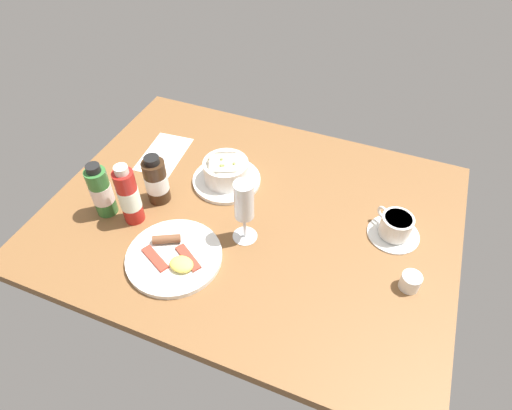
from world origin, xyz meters
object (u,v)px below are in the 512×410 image
(porridge_bowl, at_px, (226,172))
(sauce_bottle_green, at_px, (101,191))
(sauce_bottle_red, at_px, (129,196))
(creamer_jug, at_px, (410,282))
(breakfast_plate, at_px, (174,257))
(coffee_cup, at_px, (395,227))
(wine_glass, at_px, (244,204))
(sauce_bottle_brown, at_px, (156,181))
(cutlery_setting, at_px, (163,154))

(porridge_bowl, relative_size, sauce_bottle_green, 1.21)
(porridge_bowl, relative_size, sauce_bottle_red, 1.08)
(creamer_jug, height_order, sauce_bottle_red, sauce_bottle_red)
(sauce_bottle_red, xyz_separation_m, breakfast_plate, (-0.17, 0.08, -0.08))
(porridge_bowl, relative_size, coffee_cup, 1.48)
(wine_glass, bearing_deg, sauce_bottle_brown, -8.14)
(coffee_cup, height_order, sauce_bottle_brown, sauce_bottle_brown)
(creamer_jug, relative_size, breakfast_plate, 0.24)
(breakfast_plate, bearing_deg, sauce_bottle_green, -16.82)
(wine_glass, relative_size, sauce_bottle_red, 1.01)
(cutlery_setting, bearing_deg, coffee_cup, 175.20)
(cutlery_setting, xyz_separation_m, wine_glass, (-0.37, 0.21, 0.12))
(creamer_jug, distance_m, breakfast_plate, 0.57)
(cutlery_setting, relative_size, sauce_bottle_green, 1.25)
(cutlery_setting, bearing_deg, wine_glass, 150.24)
(wine_glass, relative_size, sauce_bottle_green, 1.14)
(porridge_bowl, height_order, creamer_jug, porridge_bowl)
(cutlery_setting, bearing_deg, sauce_bottle_brown, 117.95)
(coffee_cup, bearing_deg, sauce_bottle_red, 17.07)
(porridge_bowl, relative_size, sauce_bottle_brown, 1.33)
(coffee_cup, height_order, sauce_bottle_green, sauce_bottle_green)
(coffee_cup, bearing_deg, sauce_bottle_green, 15.53)
(coffee_cup, relative_size, sauce_bottle_brown, 0.90)
(wine_glass, xyz_separation_m, breakfast_plate, (0.13, 0.13, -0.11))
(coffee_cup, relative_size, sauce_bottle_green, 0.82)
(porridge_bowl, distance_m, wine_glass, 0.24)
(cutlery_setting, xyz_separation_m, sauce_bottle_brown, (-0.09, 0.17, 0.07))
(cutlery_setting, distance_m, coffee_cup, 0.73)
(creamer_jug, relative_size, sauce_bottle_red, 0.31)
(porridge_bowl, distance_m, coffee_cup, 0.49)
(sauce_bottle_red, bearing_deg, coffee_cup, -162.93)
(porridge_bowl, xyz_separation_m, wine_glass, (-0.13, 0.17, 0.09))
(porridge_bowl, height_order, coffee_cup, porridge_bowl)
(wine_glass, height_order, sauce_bottle_brown, wine_glass)
(sauce_bottle_brown, height_order, breakfast_plate, sauce_bottle_brown)
(sauce_bottle_brown, bearing_deg, coffee_cup, -170.17)
(porridge_bowl, height_order, sauce_bottle_green, sauce_bottle_green)
(sauce_bottle_green, bearing_deg, sauce_bottle_red, -177.01)
(coffee_cup, height_order, wine_glass, wine_glass)
(cutlery_setting, relative_size, creamer_jug, 3.64)
(wine_glass, height_order, sauce_bottle_green, wine_glass)
(coffee_cup, distance_m, sauce_bottle_brown, 0.65)
(creamer_jug, height_order, sauce_bottle_green, sauce_bottle_green)
(wine_glass, height_order, breakfast_plate, wine_glass)
(coffee_cup, height_order, breakfast_plate, coffee_cup)
(creamer_jug, relative_size, sauce_bottle_green, 0.34)
(wine_glass, bearing_deg, cutlery_setting, -29.76)
(sauce_bottle_red, height_order, sauce_bottle_brown, sauce_bottle_red)
(coffee_cup, bearing_deg, cutlery_setting, -4.80)
(wine_glass, distance_m, sauce_bottle_green, 0.39)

